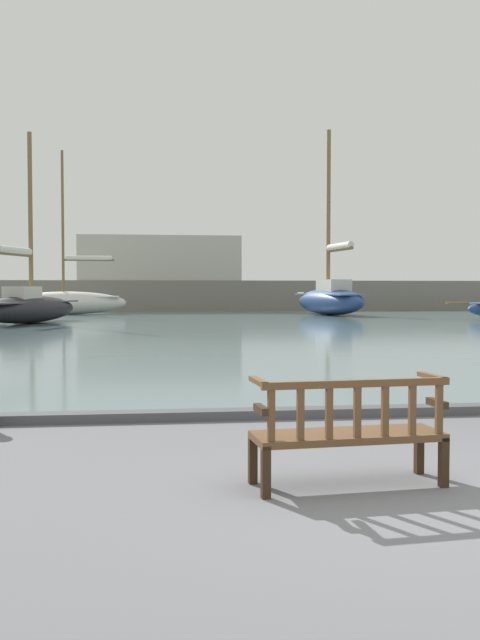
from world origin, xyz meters
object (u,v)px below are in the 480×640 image
object	(u,v)px
sailboat_far_port	(67,301)
sailboat_centre_channel	(29,306)
park_bench	(349,431)
sailboat_nearest_port	(330,298)

from	to	relation	value
sailboat_far_port	sailboat_centre_channel	distance (m)	11.91
park_bench	sailboat_nearest_port	distance (m)	38.78
park_bench	sailboat_centre_channel	size ratio (longest dim) A/B	0.18
sailboat_far_port	sailboat_nearest_port	world-z (taller)	sailboat_nearest_port
sailboat_far_port	sailboat_centre_channel	xyz separation A→B (m)	(-0.33, -11.90, -0.06)
sailboat_far_port	sailboat_nearest_port	distance (m)	16.62
park_bench	sailboat_far_port	bearing A→B (deg)	99.96
sailboat_far_port	sailboat_centre_channel	world-z (taller)	sailboat_far_port
park_bench	sailboat_nearest_port	world-z (taller)	sailboat_nearest_port
sailboat_far_port	sailboat_centre_channel	size ratio (longest dim) A/B	1.16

